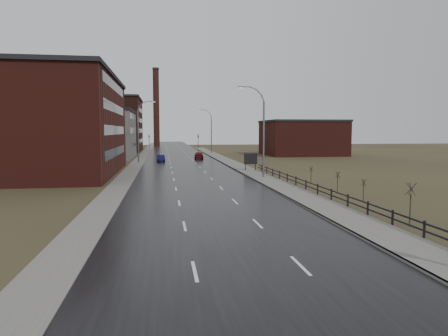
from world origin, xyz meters
name	(u,v)px	position (x,y,z in m)	size (l,w,h in m)	color
ground	(274,311)	(0.00, 0.00, 0.00)	(320.00, 320.00, 0.00)	#2D2819
road	(183,163)	(0.00, 60.00, 0.03)	(14.00, 300.00, 0.06)	black
sidewalk_right	(264,179)	(8.60, 35.00, 0.09)	(3.20, 180.00, 0.18)	#595651
curb_right	(252,179)	(7.08, 35.00, 0.09)	(0.16, 180.00, 0.18)	slate
sidewalk_left	(137,164)	(-8.20, 60.00, 0.06)	(2.40, 260.00, 0.12)	#595651
warehouse_near	(31,124)	(-20.99, 45.00, 6.76)	(22.44, 28.56, 13.50)	#471914
warehouse_mid	(96,134)	(-17.99, 78.00, 5.26)	(16.32, 20.40, 10.50)	slate
warehouse_far	(95,124)	(-22.99, 108.00, 7.76)	(26.52, 24.48, 15.50)	#331611
building_right	(302,138)	(30.30, 82.00, 4.26)	(18.36, 16.32, 8.50)	#471914
smokestack	(156,107)	(-6.00, 150.00, 15.50)	(2.70, 2.70, 30.70)	#331611
streetlight_right_mid	(261,131)	(8.50, 36.00, 5.84)	(3.36, 0.28, 11.35)	slate
streetlight_left	(140,131)	(-7.70, 62.00, 5.84)	(3.36, 0.28, 11.35)	slate
streetlight_right_far	(210,131)	(8.50, 90.00, 5.84)	(3.36, 0.28, 11.35)	slate
guardrail	(335,195)	(10.30, 18.31, 0.71)	(0.10, 53.05, 1.10)	black
shrub_c	(410,203)	(11.52, 10.10, 1.45)	(0.64, 0.68, 2.73)	#382D23
shrub_d	(364,189)	(13.14, 18.96, 0.99)	(0.45, 0.47, 1.86)	#382D23
shrub_e	(338,182)	(12.73, 23.15, 1.12)	(0.50, 0.53, 2.11)	#382D23
shrub_f	(311,174)	(12.96, 30.57, 1.00)	(0.45, 0.48, 1.89)	#382D23
billboard	(251,159)	(9.10, 44.72, 1.76)	(1.96, 0.17, 2.65)	black
traffic_light_left	(149,135)	(-8.00, 120.00, 4.60)	(0.58, 2.73, 5.30)	black
traffic_light_right	(198,135)	(8.00, 120.00, 4.60)	(0.58, 2.73, 5.30)	black
car_near	(161,159)	(-4.01, 64.14, 0.66)	(1.39, 4.00, 1.32)	#0C0F3C
car_far	(199,156)	(3.82, 70.58, 0.79)	(1.86, 4.61, 1.57)	#530E0D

